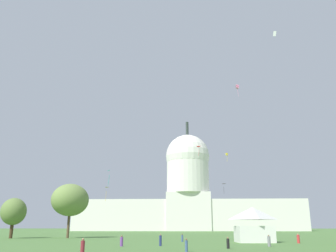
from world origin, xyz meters
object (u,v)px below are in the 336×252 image
at_px(event_tent, 254,225).
at_px(kite_green_low, 247,214).
at_px(person_black_back_center, 228,243).
at_px(kite_turquoise_low, 110,172).
at_px(person_red_edge_east, 298,239).
at_px(kite_pink_high, 237,87).
at_px(tree_west_far, 70,200).
at_px(person_denim_mid_right, 186,246).
at_px(person_maroon_front_right, 83,247).
at_px(person_grey_deep_crowd, 269,241).
at_px(kite_gold_low, 106,189).
at_px(kite_yellow_mid, 227,154).
at_px(kite_white_high, 275,34).
at_px(kite_red_mid, 198,149).
at_px(person_denim_front_center, 182,238).
at_px(tree_west_mid, 14,212).
at_px(capitol_building, 188,195).
at_px(person_purple_edge_west, 122,241).
at_px(kite_black_low, 224,186).
at_px(person_navy_mid_left, 160,240).

bearing_deg(event_tent, kite_green_low, 76.74).
xyz_separation_m(person_black_back_center, kite_turquoise_low, (-23.56, 34.01, 14.68)).
relative_size(person_red_edge_east, kite_pink_high, 0.35).
xyz_separation_m(tree_west_far, person_denim_mid_right, (29.40, -46.86, -8.58)).
height_order(person_maroon_front_right, kite_pink_high, kite_pink_high).
relative_size(person_grey_deep_crowd, person_maroon_front_right, 1.01).
relative_size(event_tent, kite_green_low, 8.75).
xyz_separation_m(event_tent, kite_gold_low, (-37.61, 43.62, 10.99)).
relative_size(person_red_edge_east, kite_yellow_mid, 0.45).
relative_size(tree_west_far, person_grey_deep_crowd, 8.14).
relative_size(kite_green_low, kite_yellow_mid, 0.22).
xyz_separation_m(person_grey_deep_crowd, kite_white_high, (14.03, 36.33, 55.14)).
xyz_separation_m(person_maroon_front_right, person_red_edge_east, (30.81, 25.34, 0.00)).
xyz_separation_m(kite_red_mid, kite_green_low, (28.83, 80.79, -18.73)).
xyz_separation_m(kite_gold_low, kite_white_high, (51.32, -20.45, 41.75)).
relative_size(person_maroon_front_right, kite_green_low, 2.00).
relative_size(person_denim_front_center, person_black_back_center, 0.98).
xyz_separation_m(person_red_edge_east, kite_gold_low, (-44.68, 46.33, 13.41)).
distance_m(kite_yellow_mid, kite_turquoise_low, 80.52).
height_order(person_maroon_front_right, kite_turquoise_low, kite_turquoise_low).
bearing_deg(tree_west_mid, kite_green_low, 55.60).
xyz_separation_m(capitol_building, person_black_back_center, (3.80, -169.42, -20.15)).
relative_size(person_maroon_front_right, kite_gold_low, 0.39).
bearing_deg(kite_white_high, person_grey_deep_crowd, 129.46).
distance_m(person_purple_edge_west, kite_white_high, 75.35).
bearing_deg(kite_pink_high, kite_black_low, 42.38).
height_order(tree_west_far, person_red_edge_east, tree_west_far).
distance_m(tree_west_far, person_denim_mid_right, 55.98).
xyz_separation_m(kite_gold_low, kite_black_low, (38.59, 12.03, 2.21)).
bearing_deg(kite_black_low, kite_white_high, 129.35).
bearing_deg(person_denim_front_center, kite_green_low, 28.70).
bearing_deg(kite_black_low, tree_west_mid, 50.89).
height_order(person_maroon_front_right, person_purple_edge_west, person_maroon_front_right).
distance_m(event_tent, person_denim_mid_right, 27.59).
distance_m(person_navy_mid_left, kite_white_high, 72.04).
bearing_deg(person_maroon_front_right, kite_yellow_mid, -152.74).
xyz_separation_m(event_tent, person_maroon_front_right, (-23.75, -28.05, -2.41)).
height_order(kite_pink_high, kite_black_low, kite_pink_high).
bearing_deg(kite_black_low, person_purple_edge_west, 89.60).
distance_m(event_tent, person_red_edge_east, 7.94).
height_order(person_maroon_front_right, person_denim_mid_right, person_maroon_front_right).
distance_m(person_maroon_front_right, kite_gold_low, 74.22).
distance_m(capitol_building, person_navy_mid_left, 164.74).
relative_size(kite_red_mid, kite_turquoise_low, 0.72).
bearing_deg(person_denim_mid_right, kite_green_low, 77.27).
bearing_deg(person_purple_edge_west, capitol_building, 95.65).
bearing_deg(event_tent, person_maroon_front_right, -134.35).
distance_m(kite_red_mid, kite_white_high, 43.91).
height_order(person_black_back_center, kite_red_mid, kite_red_mid).
distance_m(person_grey_deep_crowd, kite_green_low, 145.26).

